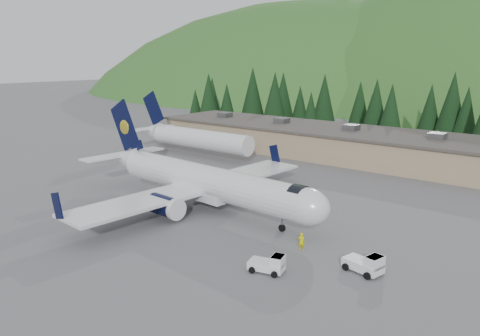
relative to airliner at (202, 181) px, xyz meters
name	(u,v)px	position (x,y,z in m)	size (l,w,h in m)	color
ground	(209,209)	(1.08, -0.07, -3.27)	(600.00, 600.00, 0.00)	#58585D
airliner	(202,181)	(0.00, 0.00, 0.00)	(36.98, 34.69, 12.27)	white
second_airliner	(190,137)	(-23.85, 21.93, 0.05)	(27.50, 11.00, 10.05)	white
baggage_tug_a	(270,264)	(16.70, -9.45, -2.55)	(3.32, 2.44, 1.62)	white
baggage_tug_b	(366,264)	(23.20, -4.46, -2.47)	(3.60, 2.55, 1.78)	white
terminal_building	(326,141)	(-3.93, 37.93, -0.65)	(71.00, 17.00, 6.10)	#99855F
ramp_worker	(301,241)	(16.35, -3.74, -2.39)	(0.64, 0.42, 1.76)	#E2E101
tree_line	(377,105)	(-4.36, 61.80, 4.21)	(112.71, 18.08, 13.94)	black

